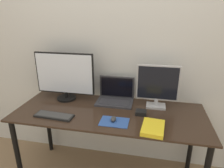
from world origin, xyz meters
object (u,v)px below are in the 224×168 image
object	(u,v)px
monitor_right	(157,86)
laptop	(115,96)
keyboard	(54,116)
book	(153,128)
power_brick	(141,113)
monitor_left	(65,76)
mouse	(113,119)

from	to	relation	value
monitor_right	laptop	bearing A→B (deg)	173.51
keyboard	laptop	bearing A→B (deg)	42.00
monitor_right	book	size ratio (longest dim) A/B	1.63
monitor_right	power_brick	world-z (taller)	monitor_right
power_brick	monitor_left	bearing A→B (deg)	167.07
monitor_left	power_brick	distance (m)	0.84
keyboard	mouse	distance (m)	0.52
keyboard	book	distance (m)	0.85
monitor_right	mouse	world-z (taller)	monitor_right
book	monitor_left	bearing A→B (deg)	155.61
monitor_left	mouse	world-z (taller)	monitor_left
laptop	book	world-z (taller)	laptop
monitor_right	laptop	size ratio (longest dim) A/B	1.14
laptop	book	distance (m)	0.59
monitor_left	keyboard	bearing A→B (deg)	-82.69
monitor_right	monitor_left	bearing A→B (deg)	-180.00
power_brick	monitor_right	bearing A→B (deg)	54.45
book	mouse	bearing A→B (deg)	169.96
monitor_left	power_brick	size ratio (longest dim) A/B	6.37
book	keyboard	bearing A→B (deg)	177.78
laptop	book	xyz separation A→B (m)	(0.38, -0.45, -0.04)
monitor_left	monitor_right	bearing A→B (deg)	0.00
monitor_right	mouse	bearing A→B (deg)	-134.77
monitor_right	book	xyz separation A→B (m)	(-0.02, -0.41, -0.20)
monitor_left	power_brick	xyz separation A→B (m)	(0.79, -0.18, -0.23)
keyboard	monitor_right	bearing A→B (deg)	23.26
laptop	keyboard	xyz separation A→B (m)	(-0.47, -0.42, -0.05)
laptop	power_brick	size ratio (longest dim) A/B	3.78
monitor_left	mouse	distance (m)	0.71
monitor_right	book	world-z (taller)	monitor_right
monitor_left	laptop	xyz separation A→B (m)	(0.51, 0.05, -0.19)
monitor_right	laptop	world-z (taller)	monitor_right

